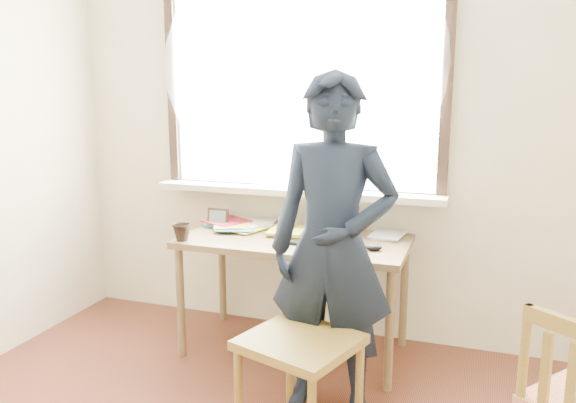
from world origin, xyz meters
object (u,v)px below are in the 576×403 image
(work_chair, at_px, (300,353))
(person, at_px, (333,248))
(laptop, at_px, (327,234))
(mug_dark, at_px, (182,232))
(mug_white, at_px, (287,223))
(desk, at_px, (295,250))

(work_chair, relative_size, person, 0.35)
(laptop, height_order, mug_dark, laptop)
(mug_dark, bearing_deg, mug_white, 40.71)
(mug_dark, bearing_deg, work_chair, -31.22)
(laptop, bearing_deg, desk, 169.83)
(mug_white, xyz_separation_m, person, (0.47, -0.70, 0.07))
(mug_dark, relative_size, person, 0.06)
(laptop, xyz_separation_m, mug_white, (-0.30, 0.20, -0.00))
(desk, height_order, work_chair, desk)
(desk, xyz_separation_m, mug_white, (-0.10, 0.17, 0.12))
(desk, distance_m, work_chair, 0.88)
(mug_white, bearing_deg, desk, -58.56)
(laptop, relative_size, mug_dark, 3.45)
(laptop, distance_m, work_chair, 0.84)
(person, bearing_deg, mug_dark, 162.21)
(desk, relative_size, work_chair, 2.26)
(desk, xyz_separation_m, work_chair, (0.29, -0.80, -0.23))
(work_chair, bearing_deg, person, 73.45)
(desk, relative_size, mug_white, 11.33)
(mug_white, bearing_deg, work_chair, -67.93)
(mug_dark, relative_size, work_chair, 0.18)
(desk, height_order, laptop, laptop)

